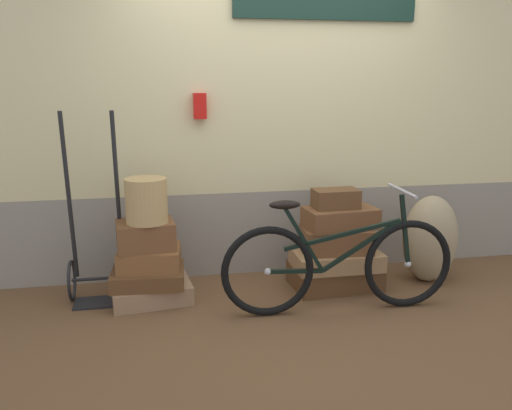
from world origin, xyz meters
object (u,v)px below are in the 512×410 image
Objects in this scene: suitcase_0 at (151,291)px; suitcase_5 at (336,259)px; bicycle at (339,265)px; suitcase_6 at (336,239)px; luggage_trolley at (98,259)px; burlap_sack at (430,239)px; suitcase_7 at (340,218)px; suitcase_1 at (148,276)px; suitcase_4 at (335,275)px; suitcase_3 at (146,235)px; suitcase_2 at (150,258)px; wicker_basket at (146,201)px; suitcase_8 at (336,199)px.

suitcase_0 is 0.85× the size of suitcase_5.
suitcase_5 is at bearing 72.40° from bicycle.
suitcase_0 is 1.44m from bicycle.
suitcase_0 is 1.50m from suitcase_6.
suitcase_5 is at bearing -77.34° from suitcase_6.
luggage_trolley is 1.81m from bicycle.
burlap_sack is at bearing 24.41° from bicycle.
bicycle is at bearing -17.86° from luggage_trolley.
luggage_trolley is (-1.88, 0.13, -0.26)m from suitcase_7.
suitcase_1 is 1.49m from suitcase_4.
luggage_trolley reaches higher than suitcase_1.
burlap_sack reaches higher than suitcase_0.
suitcase_0 is 0.41× the size of luggage_trolley.
suitcase_7 is at bearing -7.73° from suitcase_3.
luggage_trolley is (-1.86, 0.10, 0.23)m from suitcase_4.
suitcase_6 is at bearing -179.71° from burlap_sack.
wicker_basket is (-0.00, -0.02, 0.45)m from suitcase_2.
suitcase_0 is 0.13m from suitcase_1.
suitcase_6 is 1.62× the size of wicker_basket.
bicycle reaches higher than suitcase_7.
suitcase_1 is 1.18× the size of suitcase_2.
suitcase_0 is at bearing -21.92° from suitcase_3.
suitcase_4 is at bearing 5.55° from suitcase_2.
suitcase_8 is 1.05× the size of wicker_basket.
suitcase_0 is at bearing 79.36° from wicker_basket.
suitcase_2 is 0.81× the size of suitcase_7.
suitcase_3 is 0.57× the size of burlap_sack.
suitcase_7 is 0.16m from suitcase_8.
bicycle reaches higher than suitcase_3.
suitcase_8 is 0.48× the size of burlap_sack.
suitcase_1 is 0.41m from luggage_trolley.
suitcase_4 is 0.50m from suitcase_7.
suitcase_6 is at bearing -4.01° from luggage_trolley.
suitcase_2 is at bearing 178.00° from suitcase_5.
suitcase_1 is 1.55m from suitcase_7.
suitcase_2 is 0.32× the size of luggage_trolley.
wicker_basket is (0.01, -0.00, 0.59)m from suitcase_1.
wicker_basket is (-1.48, -0.02, 0.70)m from suitcase_4.
suitcase_5 is at bearing -104.17° from suitcase_4.
suitcase_5 is at bearing -8.30° from suitcase_3.
luggage_trolley is at bearing 174.49° from suitcase_8.
suitcase_7 is at bearing -7.92° from suitcase_0.
burlap_sack is (0.82, 0.02, 0.12)m from suitcase_5.
suitcase_8 is at bearing -141.33° from suitcase_4.
luggage_trolley is (-0.39, 0.12, -0.47)m from wicker_basket.
suitcase_0 is 0.45m from suitcase_3.
wicker_basket is at bearing -59.49° from suitcase_3.
suitcase_1 is 1.43m from bicycle.
suitcase_7 is (1.49, -0.03, 0.51)m from suitcase_0.
wicker_basket is at bearing -93.68° from suitcase_2.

